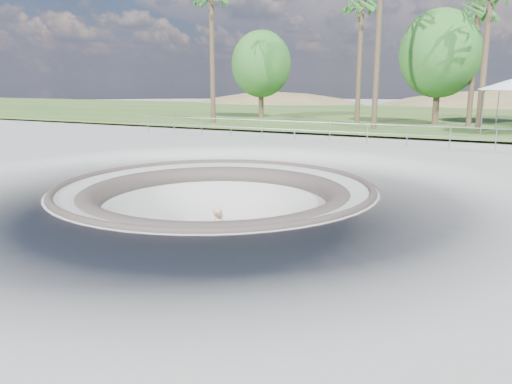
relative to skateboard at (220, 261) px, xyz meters
The scene contains 11 objects.
ground 2.69m from the skateboard, 123.95° to the left, with size 180.00×180.00×0.00m, color #AEADA8.
skate_bowl 1.98m from the skateboard, 123.95° to the left, with size 14.00×14.00×4.10m.
grass_strip 35.72m from the skateboard, 91.77° to the left, with size 180.00×36.00×0.12m.
distant_hills 59.10m from the skateboard, 87.40° to the left, with size 103.20×45.00×28.60m.
safety_railing 13.91m from the skateboard, 94.63° to the left, with size 25.00×0.06×1.03m.
skateboard is the anchor object (origin of this frame).
skater 0.81m from the skateboard, ahead, with size 0.58×0.38×1.59m, color tan.
palm_b 26.76m from the skateboard, 95.83° to the left, with size 2.60×2.60×9.60m.
palm_d 28.04m from the skateboard, 79.03° to the left, with size 2.60×2.60×8.88m.
bushy_tree_left 30.39m from the skateboard, 113.08° to the left, with size 5.10×4.64×7.36m.
bushy_tree_mid 27.33m from the skateboard, 84.04° to the left, with size 5.63×5.12×8.12m.
Camera 1 is at (8.09, -13.59, 3.30)m, focal length 35.00 mm.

